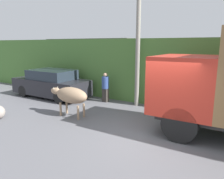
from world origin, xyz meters
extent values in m
plane|color=slate|center=(0.00, 0.00, 0.00)|extent=(60.00, 60.00, 0.00)
cube|color=#4C7A38|center=(0.00, 6.29, 1.64)|extent=(32.00, 5.66, 3.28)
cube|color=#B2BCAD|center=(-6.00, 4.97, 1.58)|extent=(5.60, 2.40, 3.15)
cube|color=#4C4742|center=(-6.00, 4.97, 3.23)|extent=(5.90, 2.70, 0.16)
cube|color=red|center=(0.64, 1.05, 1.68)|extent=(2.05, 2.41, 1.88)
cube|color=#232D38|center=(-0.40, 1.05, 2.02)|extent=(0.04, 2.05, 0.66)
cylinder|color=black|center=(0.74, 0.11, 0.56)|extent=(1.12, 0.53, 1.12)
ellipsoid|color=#9E7F60|center=(-3.75, 0.10, 0.92)|extent=(1.55, 0.68, 0.68)
ellipsoid|color=#9E7F60|center=(-4.65, 0.10, 1.00)|extent=(0.50, 0.29, 0.29)
cone|color=#B7AD93|center=(-4.65, -0.01, 1.15)|extent=(0.06, 0.06, 0.11)
cone|color=#B7AD93|center=(-4.65, 0.22, 1.15)|extent=(0.06, 0.06, 0.11)
cylinder|color=#9E7F60|center=(-4.23, -0.08, 0.29)|extent=(0.09, 0.09, 0.58)
cylinder|color=#9E7F60|center=(-4.23, 0.29, 0.29)|extent=(0.09, 0.09, 0.58)
cylinder|color=#9E7F60|center=(-3.27, -0.08, 0.29)|extent=(0.09, 0.09, 0.58)
cylinder|color=#9E7F60|center=(-3.27, 0.29, 0.29)|extent=(0.09, 0.09, 0.58)
cube|color=#232328|center=(-7.12, 2.12, 0.61)|extent=(4.59, 1.82, 0.87)
cube|color=#232D38|center=(-7.01, 2.12, 1.31)|extent=(2.52, 1.68, 0.53)
cylinder|color=black|center=(-8.54, 1.35, 0.33)|extent=(0.66, 0.29, 0.66)
cylinder|color=black|center=(-5.70, 1.35, 0.33)|extent=(0.66, 0.29, 0.66)
cube|color=#38332D|center=(-3.86, 2.83, 0.36)|extent=(0.35, 0.27, 0.72)
cylinder|color=#334C8C|center=(-3.86, 2.83, 1.03)|extent=(0.44, 0.44, 0.62)
sphere|color=tan|center=(-3.86, 2.83, 1.44)|extent=(0.21, 0.21, 0.21)
cylinder|color=gray|center=(-2.16, 3.07, 3.21)|extent=(0.21, 0.21, 6.43)
camera|label=1|loc=(2.29, -6.54, 3.01)|focal=35.00mm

